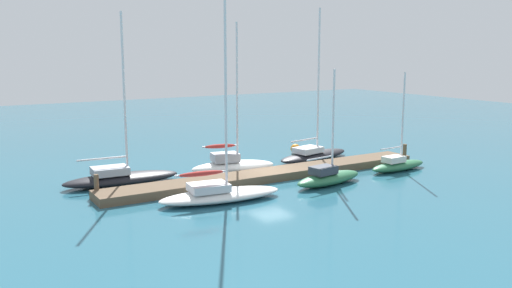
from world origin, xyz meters
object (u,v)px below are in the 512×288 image
Objects in this scene: sailboat_1 at (219,192)px; mooring_buoy_orange at (295,149)px; sailboat_4 at (313,153)px; sailboat_5 at (398,164)px; sailboat_0 at (121,177)px; sailboat_2 at (232,164)px; sailboat_3 at (328,177)px.

mooring_buoy_orange is (11.87, 9.39, -0.13)m from sailboat_1.
sailboat_5 is at bearing -76.51° from sailboat_4.
sailboat_2 is (7.51, -0.88, 0.11)m from sailboat_0.
sailboat_3 is (3.66, -5.87, -0.12)m from sailboat_2.
sailboat_1 is at bearing -58.30° from sailboat_0.
sailboat_4 is (11.52, 6.51, -0.02)m from sailboat_1.
sailboat_0 is at bearing 168.09° from sailboat_4.
sailboat_0 is 7.48m from sailboat_1.
sailboat_5 is (10.37, -5.24, -0.17)m from sailboat_2.
mooring_buoy_orange is (15.41, 2.80, -0.12)m from sailboat_0.
sailboat_3 is at bearing 5.42° from sailboat_1.
sailboat_1 is 1.69× the size of sailboat_5.
sailboat_1 is at bearing -162.12° from sailboat_4.
sailboat_0 is 1.48× the size of sailboat_3.
sailboat_0 is 18.90m from sailboat_5.
sailboat_1 is at bearing 169.97° from sailboat_3.
sailboat_4 reaches higher than mooring_buoy_orange.
mooring_buoy_orange is at bearing 57.32° from sailboat_3.
sailboat_0 reaches higher than mooring_buoy_orange.
sailboat_5 is at bearing -15.90° from sailboat_2.
sailboat_1 reaches higher than sailboat_0.
sailboat_0 is at bearing 157.15° from sailboat_5.
sailboat_4 is at bearing 3.15° from sailboat_0.
sailboat_0 is 13.56× the size of mooring_buoy_orange.
sailboat_2 is at bearing 174.45° from sailboat_4.
sailboat_3 is 7.72m from sailboat_4.
sailboat_0 reaches higher than sailboat_3.
sailboat_3 is at bearing -47.13° from sailboat_2.
sailboat_3 reaches higher than mooring_buoy_orange.
mooring_buoy_orange is (-2.48, 8.92, -0.07)m from sailboat_5.
sailboat_2 is at bearing 113.16° from sailboat_3.
mooring_buoy_orange is at bearing 35.90° from sailboat_2.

